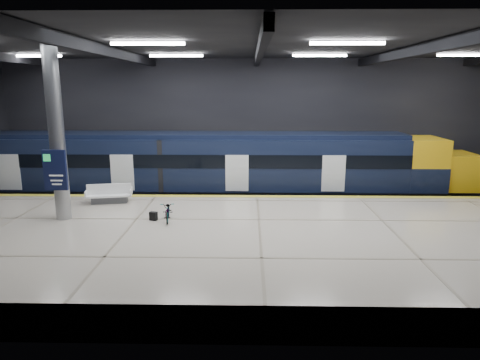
{
  "coord_description": "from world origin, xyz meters",
  "views": [
    {
      "loc": [
        -0.42,
        -17.67,
        6.39
      ],
      "look_at": [
        -0.82,
        1.5,
        2.2
      ],
      "focal_mm": 32.0,
      "sensor_mm": 36.0,
      "label": 1
    }
  ],
  "objects": [
    {
      "name": "bench",
      "position": [
        -6.9,
        1.44,
        1.42
      ],
      "size": [
        2.17,
        1.2,
        0.91
      ],
      "rotation": [
        0.0,
        0.0,
        0.18
      ],
      "color": "#595B60",
      "rests_on": "platform"
    },
    {
      "name": "info_column",
      "position": [
        -8.0,
        -1.03,
        4.46
      ],
      "size": [
        0.9,
        0.78,
        6.9
      ],
      "color": "#9EA0A5",
      "rests_on": "platform"
    },
    {
      "name": "rails",
      "position": [
        0.0,
        5.5,
        0.08
      ],
      "size": [
        30.0,
        1.52,
        0.16
      ],
      "color": "gray",
      "rests_on": "ground"
    },
    {
      "name": "pannier_bag",
      "position": [
        -4.27,
        -1.18,
        1.28
      ],
      "size": [
        0.34,
        0.26,
        0.35
      ],
      "primitive_type": "cube",
      "rotation": [
        0.0,
        0.0,
        -0.31
      ],
      "color": "black",
      "rests_on": "platform"
    },
    {
      "name": "ground",
      "position": [
        0.0,
        0.0,
        0.0
      ],
      "size": [
        30.0,
        30.0,
        0.0
      ],
      "primitive_type": "plane",
      "color": "black",
      "rests_on": "ground"
    },
    {
      "name": "platform",
      "position": [
        0.0,
        -2.5,
        0.55
      ],
      "size": [
        30.0,
        11.0,
        1.1
      ],
      "primitive_type": "cube",
      "color": "beige",
      "rests_on": "ground"
    },
    {
      "name": "room_shell",
      "position": [
        -0.0,
        0.0,
        5.72
      ],
      "size": [
        30.1,
        16.1,
        8.05
      ],
      "color": "black",
      "rests_on": "ground"
    },
    {
      "name": "safety_strip",
      "position": [
        0.0,
        2.75,
        1.11
      ],
      "size": [
        30.0,
        0.4,
        0.01
      ],
      "primitive_type": "cube",
      "color": "gold",
      "rests_on": "platform"
    },
    {
      "name": "train",
      "position": [
        -2.24,
        5.5,
        2.06
      ],
      "size": [
        29.4,
        2.84,
        3.79
      ],
      "color": "black",
      "rests_on": "ground"
    },
    {
      "name": "bicycle",
      "position": [
        -3.67,
        -1.18,
        1.5
      ],
      "size": [
        0.75,
        1.6,
        0.81
      ],
      "primitive_type": "imported",
      "rotation": [
        0.0,
        0.0,
        0.14
      ],
      "color": "#99999E",
      "rests_on": "platform"
    }
  ]
}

